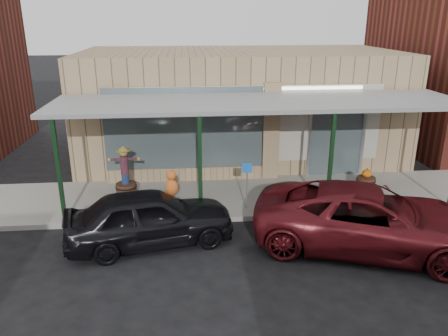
{
  "coord_description": "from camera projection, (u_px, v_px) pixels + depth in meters",
  "views": [
    {
      "loc": [
        -2.19,
        -8.94,
        5.42
      ],
      "look_at": [
        -1.12,
        2.6,
        1.39
      ],
      "focal_mm": 35.0,
      "sensor_mm": 36.0,
      "label": 1
    }
  ],
  "objects": [
    {
      "name": "sidewalk",
      "position": [
        256.0,
        196.0,
        13.75
      ],
      "size": [
        40.0,
        3.2,
        0.15
      ],
      "primitive_type": "cube",
      "color": "gray",
      "rests_on": "ground"
    },
    {
      "name": "awning",
      "position": [
        259.0,
        104.0,
        12.75
      ],
      "size": [
        12.0,
        3.0,
        3.04
      ],
      "color": "slate",
      "rests_on": "ground"
    },
    {
      "name": "barrel_scarecrow",
      "position": [
        126.0,
        179.0,
        13.38
      ],
      "size": [
        0.98,
        0.73,
        1.62
      ],
      "rotation": [
        0.0,
        0.0,
        0.19
      ],
      "color": "#4D2D1E",
      "rests_on": "sidewalk"
    },
    {
      "name": "car_maroon",
      "position": [
        369.0,
        219.0,
        10.61
      ],
      "size": [
        6.05,
        4.24,
        1.53
      ],
      "primitive_type": "imported",
      "rotation": [
        0.0,
        0.0,
        1.23
      ],
      "color": "#521016",
      "rests_on": "ground"
    },
    {
      "name": "handicap_sign",
      "position": [
        247.0,
        179.0,
        12.41
      ],
      "size": [
        0.28,
        0.07,
        1.38
      ],
      "rotation": [
        0.0,
        0.0,
        -0.18
      ],
      "color": "gray",
      "rests_on": "sidewalk"
    },
    {
      "name": "barrel_pumpkin",
      "position": [
        366.0,
        181.0,
        14.05
      ],
      "size": [
        0.75,
        0.75,
        0.7
      ],
      "rotation": [
        0.0,
        0.0,
        -0.33
      ],
      "color": "#4D2D1E",
      "rests_on": "sidewalk"
    },
    {
      "name": "block_buildings_near",
      "position": [
        284.0,
        59.0,
        17.98
      ],
      "size": [
        61.0,
        8.0,
        8.0
      ],
      "color": "maroon",
      "rests_on": "ground"
    },
    {
      "name": "storefront",
      "position": [
        239.0,
        105.0,
        17.37
      ],
      "size": [
        12.0,
        6.25,
        4.2
      ],
      "color": "tan",
      "rests_on": "ground"
    },
    {
      "name": "parked_sedan",
      "position": [
        150.0,
        217.0,
        10.83
      ],
      "size": [
        4.4,
        2.48,
        1.63
      ],
      "rotation": [
        0.0,
        0.0,
        1.78
      ],
      "color": "black",
      "rests_on": "ground"
    },
    {
      "name": "ground",
      "position": [
        281.0,
        257.0,
        10.38
      ],
      "size": [
        120.0,
        120.0,
        0.0
      ],
      "primitive_type": "plane",
      "color": "black",
      "rests_on": "ground"
    }
  ]
}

